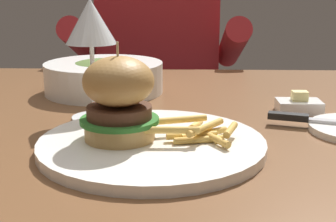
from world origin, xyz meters
TOP-DOWN VIEW (x-y plane):
  - dining_table at (0.00, 0.00)m, footprint 1.10×0.96m
  - main_plate at (0.01, -0.12)m, footprint 0.30×0.30m
  - burger_sandwich at (-0.03, -0.12)m, footprint 0.10×0.10m
  - fries_pile at (0.07, -0.12)m, footprint 0.12×0.10m
  - wine_glass at (-0.09, 0.02)m, footprint 0.08×0.08m
  - table_knife at (0.26, -0.02)m, footprint 0.20×0.07m
  - butter_dish at (0.25, 0.08)m, footprint 0.07×0.05m
  - soup_bowl at (-0.10, 0.21)m, footprint 0.23×0.23m
  - diner_person at (-0.02, 0.76)m, footprint 0.51×0.36m

SIDE VIEW (x-z plane):
  - diner_person at x=-0.02m, z-range -0.02..1.15m
  - dining_table at x=0.00m, z-range 0.28..1.02m
  - main_plate at x=0.01m, z-range 0.74..0.75m
  - butter_dish at x=0.25m, z-range 0.73..0.77m
  - table_knife at x=0.26m, z-range 0.75..0.76m
  - fries_pile at x=0.07m, z-range 0.75..0.78m
  - soup_bowl at x=-0.10m, z-range 0.74..0.81m
  - burger_sandwich at x=-0.03m, z-range 0.75..0.87m
  - wine_glass at x=-0.09m, z-range 0.79..0.98m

